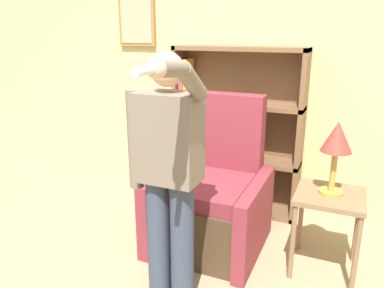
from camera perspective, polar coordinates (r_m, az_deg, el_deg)
name	(u,v)px	position (r m, az deg, el deg)	size (l,w,h in m)	color
wall_back	(241,65)	(3.69, 7.42, 11.80)	(8.00, 0.11, 2.80)	#DBCC84
bookcase	(229,131)	(3.67, 5.62, 1.95)	(1.24, 0.28, 1.59)	brown
armchair	(212,200)	(3.13, 3.11, -8.50)	(0.86, 0.87, 1.22)	#4C3823
person_standing	(168,171)	(2.28, -3.71, -4.06)	(0.53, 0.78, 1.61)	#384256
side_table	(329,207)	(2.89, 20.16, -8.97)	(0.47, 0.47, 0.62)	#846647
table_lamp	(337,142)	(2.72, 21.18, 0.28)	(0.21, 0.21, 0.53)	gold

